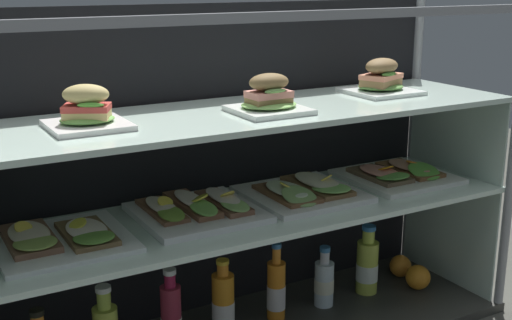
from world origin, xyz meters
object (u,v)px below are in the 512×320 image
Objects in this scene: plated_roll_sandwich_mid_right at (381,80)px; orange_fruit_beside_bottles at (418,277)px; open_sandwich_tray_far_right at (304,191)px; juice_bottle_back_right at (171,318)px; open_sandwich_tray_right_of_center at (59,238)px; orange_fruit_near_left_post at (400,266)px; plated_roll_sandwich_right_of_center at (269,99)px; plated_roll_sandwich_center at (87,113)px; open_sandwich_tray_mid_right at (397,174)px; juice_bottle_back_center at (367,266)px; open_sandwich_tray_center at (197,209)px; juice_bottle_front_right_end at (276,290)px; juice_bottle_tucked_behind at (223,304)px; juice_bottle_front_second at (324,282)px.

plated_roll_sandwich_mid_right is 0.69m from orange_fruit_beside_bottles.
open_sandwich_tray_far_right reaches higher than juice_bottle_back_right.
orange_fruit_near_left_post is (1.18, 0.08, -0.37)m from open_sandwich_tray_right_of_center.
plated_roll_sandwich_right_of_center is at bearing -19.74° from juice_bottle_back_right.
plated_roll_sandwich_center is 1.28m from orange_fruit_near_left_post.
open_sandwich_tray_mid_right is (0.36, 0.00, -0.00)m from open_sandwich_tray_far_right.
plated_roll_sandwich_center is 0.70m from open_sandwich_tray_far_right.
juice_bottle_back_center is 3.06× the size of orange_fruit_near_left_post.
open_sandwich_tray_center reaches higher than orange_fruit_near_left_post.
open_sandwich_tray_center is 0.70m from juice_bottle_back_center.
open_sandwich_tray_center reaches higher than juice_bottle_front_right_end.
open_sandwich_tray_mid_right is (0.52, 0.07, -0.30)m from plated_roll_sandwich_right_of_center.
open_sandwich_tray_far_right is 0.33m from juice_bottle_front_right_end.
orange_fruit_beside_bottles is at bearing -4.01° from open_sandwich_tray_far_right.
open_sandwich_tray_far_right is at bearing 175.99° from orange_fruit_beside_bottles.
open_sandwich_tray_mid_right is at bearing -3.32° from juice_bottle_tucked_behind.
plated_roll_sandwich_right_of_center is (0.47, -0.05, -0.00)m from plated_roll_sandwich_center.
open_sandwich_tray_center is 0.42m from juice_bottle_front_right_end.
orange_fruit_beside_bottles is 0.11m from orange_fruit_near_left_post.
open_sandwich_tray_center is at bearing 179.20° from open_sandwich_tray_mid_right.
juice_bottle_front_second is (0.36, -0.01, -0.01)m from juice_bottle_tucked_behind.
open_sandwich_tray_far_right is at bearing -172.40° from juice_bottle_back_center.
plated_roll_sandwich_mid_right reaches higher than plated_roll_sandwich_center.
plated_roll_sandwich_center is at bearing -168.85° from juice_bottle_back_right.
open_sandwich_tray_mid_right is at bearing -1.46° from juice_bottle_back_right.
open_sandwich_tray_center is 1.37× the size of juice_bottle_back_center.
plated_roll_sandwich_center is at bearing -176.28° from juice_bottle_front_second.
open_sandwich_tray_right_of_center is 0.72m from juice_bottle_front_right_end.
open_sandwich_tray_center reaches higher than juice_bottle_tucked_behind.
juice_bottle_back_center is at bearing -0.30° from juice_bottle_tucked_behind.
juice_bottle_back_center is at bearing 0.41° from juice_bottle_front_right_end.
plated_roll_sandwich_right_of_center is at bearing -166.65° from juice_bottle_back_center.
orange_fruit_near_left_post is (0.88, 0.05, -0.06)m from juice_bottle_back_right.
plated_roll_sandwich_right_of_center is at bearing -50.89° from juice_bottle_tucked_behind.
juice_bottle_front_right_end is at bearing 48.58° from plated_roll_sandwich_right_of_center.
open_sandwich_tray_right_of_center is at bearing -173.91° from juice_bottle_back_right.
open_sandwich_tray_center is 0.32m from juice_bottle_back_right.
juice_bottle_tucked_behind is at bearing 177.79° from plated_roll_sandwich_mid_right.
juice_bottle_front_right_end is at bearing 178.84° from juice_bottle_front_second.
open_sandwich_tray_right_of_center reaches higher than juice_bottle_back_right.
juice_bottle_tucked_behind is at bearing 8.50° from plated_roll_sandwich_center.
juice_bottle_front_second reaches higher than orange_fruit_near_left_post.
open_sandwich_tray_mid_right is at bearing -11.28° from plated_roll_sandwich_mid_right.
juice_bottle_front_second is at bearing 2.66° from open_sandwich_tray_right_of_center.
plated_roll_sandwich_mid_right reaches higher than juice_bottle_tucked_behind.
juice_bottle_back_center is (0.35, 0.00, 0.00)m from juice_bottle_front_right_end.
open_sandwich_tray_right_of_center is at bearing -178.51° from plated_roll_sandwich_mid_right.
orange_fruit_beside_bottles is at bearing 3.45° from plated_roll_sandwich_right_of_center.
plated_roll_sandwich_center reaches higher than orange_fruit_beside_bottles.
plated_roll_sandwich_right_of_center is 0.67m from juice_bottle_back_right.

